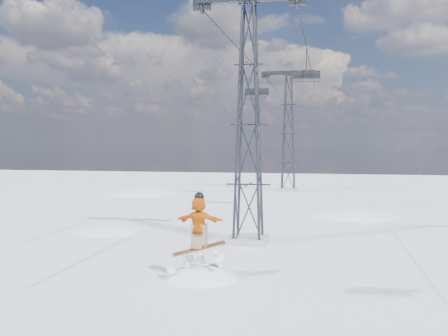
{
  "coord_description": "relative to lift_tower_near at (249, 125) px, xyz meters",
  "views": [
    {
      "loc": [
        4.29,
        -14.74,
        4.71
      ],
      "look_at": [
        0.39,
        4.35,
        3.69
      ],
      "focal_mm": 40.0,
      "sensor_mm": 36.0,
      "label": 1
    }
  ],
  "objects": [
    {
      "name": "snowboarder_jump",
      "position": [
        -0.71,
        -6.16,
        -7.09
      ],
      "size": [
        4.4,
        4.4,
        6.96
      ],
      "color": "white",
      "rests_on": "ground"
    },
    {
      "name": "haul_cables",
      "position": [
        0.0,
        11.5,
        5.38
      ],
      "size": [
        4.46,
        51.0,
        0.06
      ],
      "color": "black",
      "rests_on": "ground"
    },
    {
      "name": "ground",
      "position": [
        -0.8,
        -8.0,
        -5.47
      ],
      "size": [
        120.0,
        120.0,
        0.0
      ],
      "primitive_type": "plane",
      "color": "white",
      "rests_on": "ground"
    },
    {
      "name": "lift_chair_far",
      "position": [
        -2.2,
        18.67,
        3.35
      ],
      "size": [
        2.05,
        0.59,
        2.54
      ],
      "color": "black",
      "rests_on": "ground"
    },
    {
      "name": "lift_tower_near",
      "position": [
        0.0,
        0.0,
        0.0
      ],
      "size": [
        5.2,
        1.8,
        11.43
      ],
      "color": "#999999",
      "rests_on": "ground"
    },
    {
      "name": "lift_chair_mid",
      "position": [
        2.2,
        10.62,
        3.59
      ],
      "size": [
        1.8,
        0.52,
        2.24
      ],
      "color": "black",
      "rests_on": "ground"
    },
    {
      "name": "lift_tower_far",
      "position": [
        0.0,
        25.0,
        0.0
      ],
      "size": [
        5.2,
        1.8,
        11.43
      ],
      "color": "#999999",
      "rests_on": "ground"
    },
    {
      "name": "snow_terrain",
      "position": [
        -5.57,
        13.24,
        -15.06
      ],
      "size": [
        39.0,
        37.0,
        22.0
      ],
      "color": "white",
      "rests_on": "ground"
    }
  ]
}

